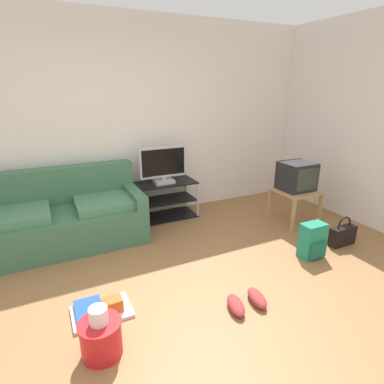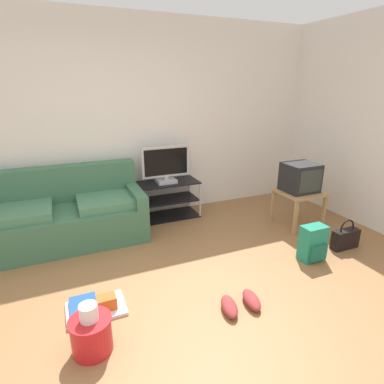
% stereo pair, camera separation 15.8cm
% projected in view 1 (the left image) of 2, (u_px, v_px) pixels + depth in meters
% --- Properties ---
extents(ground_plane, '(9.00, 9.80, 0.02)m').
position_uv_depth(ground_plane, '(187.00, 329.00, 2.48)').
color(ground_plane, olive).
extents(wall_back, '(9.00, 0.10, 2.70)m').
position_uv_depth(wall_back, '(108.00, 123.00, 4.13)').
color(wall_back, silver).
rests_on(wall_back, ground_plane).
extents(wall_right, '(0.10, 3.60, 2.70)m').
position_uv_depth(wall_right, '(375.00, 124.00, 4.01)').
color(wall_right, silver).
rests_on(wall_right, ground_plane).
extents(couch, '(1.82, 0.85, 0.88)m').
position_uv_depth(couch, '(64.00, 218.00, 3.73)').
color(couch, '#3D6B4C').
rests_on(couch, ground_plane).
extents(tv_stand, '(0.92, 0.44, 0.53)m').
position_uv_depth(tv_stand, '(164.00, 200.00, 4.47)').
color(tv_stand, black).
rests_on(tv_stand, ground_plane).
extents(flat_tv, '(0.67, 0.22, 0.51)m').
position_uv_depth(flat_tv, '(163.00, 165.00, 4.29)').
color(flat_tv, '#B2B2B7').
rests_on(flat_tv, tv_stand).
extents(side_table, '(0.53, 0.53, 0.48)m').
position_uv_depth(side_table, '(296.00, 195.00, 4.26)').
color(side_table, tan).
rests_on(side_table, ground_plane).
extents(crt_tv, '(0.42, 0.38, 0.38)m').
position_uv_depth(crt_tv, '(297.00, 176.00, 4.19)').
color(crt_tv, '#232326').
rests_on(crt_tv, side_table).
extents(backpack, '(0.27, 0.24, 0.39)m').
position_uv_depth(backpack, '(312.00, 241.00, 3.45)').
color(backpack, '#238466').
rests_on(backpack, ground_plane).
extents(handbag, '(0.34, 0.12, 0.36)m').
position_uv_depth(handbag, '(343.00, 235.00, 3.74)').
color(handbag, black).
rests_on(handbag, ground_plane).
extents(cleaning_bucket, '(0.30, 0.30, 0.39)m').
position_uv_depth(cleaning_bucket, '(101.00, 335.00, 2.19)').
color(cleaning_bucket, red).
rests_on(cleaning_bucket, ground_plane).
extents(sneakers_pair, '(0.41, 0.31, 0.09)m').
position_uv_depth(sneakers_pair, '(246.00, 302.00, 2.71)').
color(sneakers_pair, '#993333').
rests_on(sneakers_pair, ground_plane).
extents(floor_tray, '(0.48, 0.34, 0.14)m').
position_uv_depth(floor_tray, '(101.00, 310.00, 2.62)').
color(floor_tray, silver).
rests_on(floor_tray, ground_plane).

